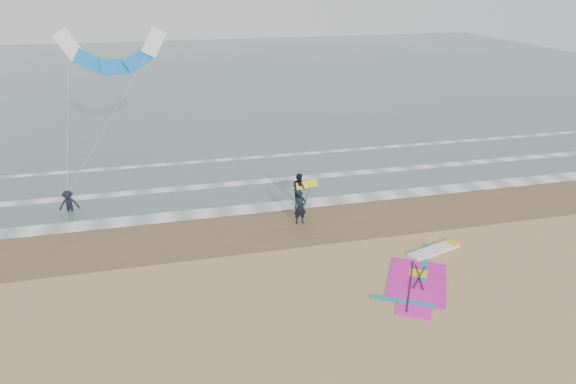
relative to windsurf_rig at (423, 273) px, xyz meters
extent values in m
plane|color=tan|center=(-4.30, -0.13, -0.04)|extent=(120.00, 120.00, 0.00)
cube|color=#47605E|center=(-4.30, 47.87, -0.02)|extent=(120.00, 80.00, 0.02)
cube|color=brown|center=(-4.30, 5.87, -0.03)|extent=(120.00, 5.00, 0.01)
cube|color=white|center=(-4.30, 8.07, -0.01)|extent=(120.00, 1.20, 0.02)
cube|color=white|center=(-4.30, 11.87, -0.01)|extent=(120.00, 0.70, 0.02)
cube|color=white|center=(-4.30, 16.37, -0.01)|extent=(120.00, 0.50, 0.01)
cube|color=white|center=(1.34, 1.57, 0.03)|extent=(2.70, 1.43, 0.13)
cube|color=yellow|center=(2.49, 1.94, 0.03)|extent=(0.64, 0.75, 0.14)
cube|color=#EA1DB0|center=(-0.55, -0.53, -0.02)|extent=(3.68, 4.07, 0.04)
cube|color=#EA1DB0|center=(-1.34, -1.89, -0.01)|extent=(2.04, 2.27, 0.05)
cube|color=#0C8C99|center=(0.50, 0.84, -0.01)|extent=(1.88, 3.03, 0.05)
cube|color=#0C8C99|center=(-1.76, -1.68, -0.01)|extent=(2.21, 1.41, 0.05)
cube|color=yellow|center=(-0.24, 0.00, -0.01)|extent=(0.95, 0.91, 0.05)
cylinder|color=black|center=(-0.97, -0.74, 0.02)|extent=(1.94, 3.31, 0.06)
cylinder|color=black|center=(-0.34, -0.32, 0.04)|extent=(1.30, 1.43, 0.04)
cylinder|color=black|center=(-0.34, -0.32, 0.04)|extent=(0.62, 1.81, 0.04)
imported|color=black|center=(-3.82, 5.86, 0.83)|extent=(0.64, 0.42, 1.74)
imported|color=black|center=(-3.22, 8.30, 0.83)|extent=(0.87, 0.99, 1.73)
imported|color=black|center=(-15.36, 10.02, 0.74)|extent=(1.03, 0.62, 1.56)
cylinder|color=black|center=(-3.52, 5.86, 1.24)|extent=(0.17, 0.86, 1.82)
cube|color=yellow|center=(-2.82, 8.20, 1.06)|extent=(1.30, 0.51, 0.39)
cube|color=white|center=(-14.68, 13.68, 8.14)|extent=(1.49, 0.42, 1.75)
cube|color=blue|center=(-13.74, 13.68, 7.20)|extent=(1.74, 0.47, 1.50)
cube|color=blue|center=(-12.45, 13.68, 6.86)|extent=(1.52, 0.43, 0.85)
cube|color=blue|center=(-11.16, 13.68, 7.20)|extent=(1.74, 0.47, 1.50)
cube|color=white|center=(-10.22, 13.68, 8.14)|extent=(1.49, 0.42, 1.75)
cylinder|color=beige|center=(-15.02, 11.85, 4.56)|extent=(0.70, 3.67, 7.19)
cylinder|color=beige|center=(-12.79, 11.85, 4.56)|extent=(5.16, 3.68, 7.19)
camera|label=1|loc=(-9.95, -16.70, 11.57)|focal=32.00mm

